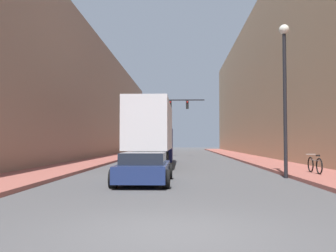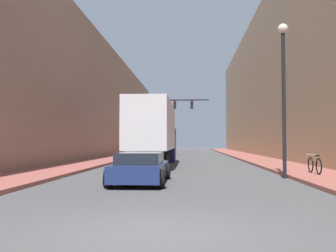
% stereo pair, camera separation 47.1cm
% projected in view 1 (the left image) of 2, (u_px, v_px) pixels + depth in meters
% --- Properties ---
extents(ground_plane, '(200.00, 200.00, 0.00)m').
position_uv_depth(ground_plane, '(170.00, 232.00, 6.46)').
color(ground_plane, '#4C4C4F').
extents(sidewalk_right, '(3.06, 80.00, 0.15)m').
position_uv_depth(sidewalk_right, '(245.00, 157.00, 36.19)').
color(sidewalk_right, '#9E564C').
rests_on(sidewalk_right, ground).
extents(sidewalk_left, '(3.06, 80.00, 0.15)m').
position_uv_depth(sidewalk_left, '(114.00, 157.00, 36.65)').
color(sidewalk_left, '#9E564C').
rests_on(sidewalk_left, ground).
extents(building_right, '(6.00, 80.00, 15.97)m').
position_uv_depth(building_right, '(292.00, 76.00, 36.36)').
color(building_right, tan).
rests_on(building_right, ground).
extents(building_left, '(6.00, 80.00, 11.96)m').
position_uv_depth(building_left, '(69.00, 97.00, 37.07)').
color(building_left, '#997A66').
rests_on(building_left, ground).
extents(semi_truck, '(2.41, 12.16, 4.01)m').
position_uv_depth(semi_truck, '(152.00, 132.00, 24.80)').
color(semi_truck, silver).
rests_on(semi_truck, ground).
extents(sedan_car, '(2.04, 4.52, 1.17)m').
position_uv_depth(sedan_car, '(144.00, 168.00, 14.18)').
color(sedan_car, navy).
rests_on(sedan_car, ground).
extents(traffic_signal_gantry, '(7.48, 0.35, 6.39)m').
position_uv_depth(traffic_signal_gantry, '(155.00, 114.00, 40.46)').
color(traffic_signal_gantry, black).
rests_on(traffic_signal_gantry, ground).
extents(street_lamp, '(0.44, 0.44, 6.72)m').
position_uv_depth(street_lamp, '(285.00, 79.00, 16.31)').
color(street_lamp, black).
rests_on(street_lamp, ground).
extents(parked_bicycle, '(0.44, 1.82, 0.86)m').
position_uv_depth(parked_bicycle, '(315.00, 165.00, 16.87)').
color(parked_bicycle, black).
rests_on(parked_bicycle, sidewalk_right).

